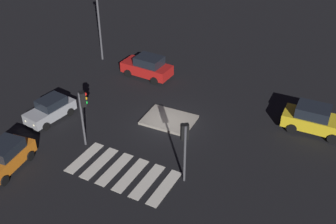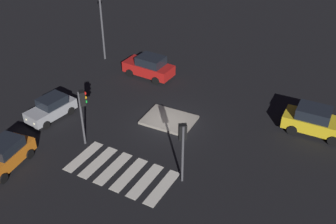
% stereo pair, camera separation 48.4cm
% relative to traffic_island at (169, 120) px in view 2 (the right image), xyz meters
% --- Properties ---
extents(ground_plane, '(80.00, 80.00, 0.00)m').
position_rel_traffic_island_xyz_m(ground_plane, '(0.12, -0.36, -0.09)').
color(ground_plane, black).
extents(traffic_island, '(3.68, 2.83, 0.18)m').
position_rel_traffic_island_xyz_m(traffic_island, '(0.00, 0.00, 0.00)').
color(traffic_island, gray).
rests_on(traffic_island, ground).
extents(car_yellow, '(4.41, 2.19, 1.89)m').
position_rel_traffic_island_xyz_m(car_yellow, '(9.27, 3.65, 0.84)').
color(car_yellow, gold).
rests_on(car_yellow, ground).
extents(car_red, '(4.34, 2.15, 1.86)m').
position_rel_traffic_island_xyz_m(car_red, '(-4.75, 5.06, 0.82)').
color(car_red, red).
rests_on(car_red, ground).
extents(car_orange, '(2.23, 4.08, 1.71)m').
position_rel_traffic_island_xyz_m(car_orange, '(-6.28, -9.13, 0.75)').
color(car_orange, orange).
rests_on(car_orange, ground).
extents(car_silver, '(2.09, 3.80, 1.59)m').
position_rel_traffic_island_xyz_m(car_silver, '(-7.58, -3.71, 0.69)').
color(car_silver, '#9EA0A5').
rests_on(car_silver, ground).
extents(traffic_light_south, '(0.54, 0.53, 3.92)m').
position_rel_traffic_island_xyz_m(traffic_light_south, '(-3.46, -4.88, 2.89)').
color(traffic_light_south, '#47474C').
rests_on(traffic_light_south, ground).
extents(traffic_light_east, '(0.54, 0.53, 3.88)m').
position_rel_traffic_island_xyz_m(traffic_light_east, '(3.60, -4.92, 2.85)').
color(traffic_light_east, '#47474C').
rests_on(traffic_light_east, ground).
extents(street_lamp, '(0.56, 0.56, 8.01)m').
position_rel_traffic_island_xyz_m(street_lamp, '(-10.12, 6.00, 5.34)').
color(street_lamp, '#47474C').
rests_on(street_lamp, ground).
extents(crosswalk_near, '(6.45, 3.20, 0.02)m').
position_rel_traffic_island_xyz_m(crosswalk_near, '(0.12, -6.15, -0.08)').
color(crosswalk_near, silver).
rests_on(crosswalk_near, ground).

